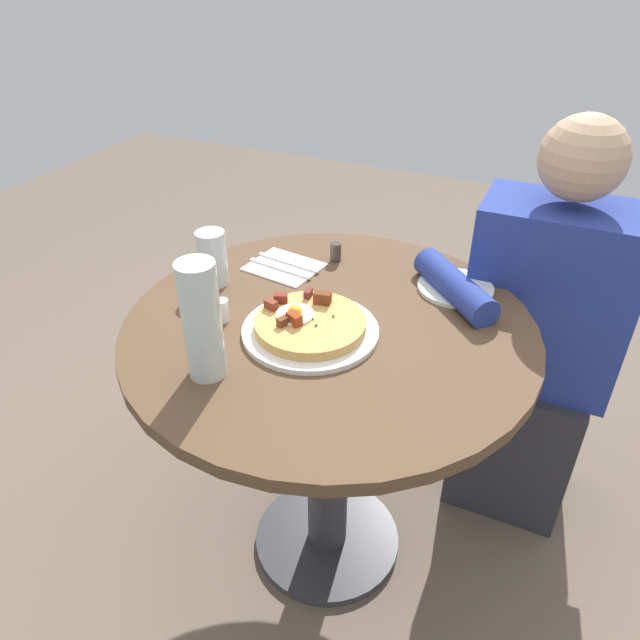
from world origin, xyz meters
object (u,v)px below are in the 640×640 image
at_px(pepper_shaker, 336,252).
at_px(dining_table, 329,386).
at_px(knife, 280,268).
at_px(pizza_plate, 310,331).
at_px(bread_plate, 455,288).
at_px(breakfast_pizza, 309,322).
at_px(person_seated, 533,356).
at_px(fork, 288,262).
at_px(water_glass, 212,258).
at_px(water_bottle, 202,321).
at_px(salt_shaker, 222,311).

bearing_deg(pepper_shaker, dining_table, -69.60).
bearing_deg(knife, pizza_plate, 138.89).
height_order(pizza_plate, bread_plate, pizza_plate).
bearing_deg(breakfast_pizza, person_seated, 46.06).
distance_m(knife, pepper_shaker, 0.15).
distance_m(fork, pepper_shaker, 0.12).
distance_m(bread_plate, fork, 0.41).
distance_m(knife, water_glass, 0.17).
xyz_separation_m(person_seated, water_bottle, (-0.56, -0.66, 0.36)).
xyz_separation_m(knife, water_bottle, (0.06, -0.41, 0.11)).
bearing_deg(dining_table, salt_shaker, -157.88).
height_order(person_seated, pizza_plate, person_seated).
height_order(pizza_plate, water_glass, water_glass).
bearing_deg(pizza_plate, fork, 125.45).
relative_size(bread_plate, water_bottle, 0.75).
bearing_deg(fork, salt_shaker, 95.64).
xyz_separation_m(person_seated, bread_plate, (-0.20, -0.16, 0.25)).
height_order(dining_table, water_bottle, water_bottle).
distance_m(breakfast_pizza, knife, 0.28).
relative_size(pizza_plate, water_bottle, 1.21).
bearing_deg(water_bottle, dining_table, 60.44).
bearing_deg(water_glass, breakfast_pizza, -18.08).
bearing_deg(dining_table, pizza_plate, -112.16).
distance_m(breakfast_pizza, fork, 0.30).
relative_size(person_seated, pizza_plate, 3.96).
height_order(person_seated, bread_plate, person_seated).
bearing_deg(pizza_plate, salt_shaker, -169.76).
bearing_deg(person_seated, dining_table, -135.64).
distance_m(pizza_plate, knife, 0.28).
distance_m(knife, water_bottle, 0.43).
bearing_deg(dining_table, water_glass, 171.93).
relative_size(dining_table, person_seated, 0.78).
distance_m(person_seated, salt_shaker, 0.84).
height_order(breakfast_pizza, salt_shaker, breakfast_pizza).
bearing_deg(pepper_shaker, person_seated, 15.04).
relative_size(person_seated, salt_shaker, 21.94).
distance_m(person_seated, water_glass, 0.87).
bearing_deg(person_seated, salt_shaker, -141.89).
distance_m(person_seated, knife, 0.71).
xyz_separation_m(person_seated, knife, (-0.62, -0.24, 0.25)).
bearing_deg(fork, pepper_shaker, -136.63).
xyz_separation_m(bread_plate, water_bottle, (-0.36, -0.50, 0.11)).
height_order(person_seated, salt_shaker, person_seated).
bearing_deg(pepper_shaker, breakfast_pizza, -76.80).
distance_m(person_seated, fork, 0.69).
bearing_deg(pizza_plate, pepper_shaker, 103.79).
height_order(bread_plate, salt_shaker, salt_shaker).
relative_size(dining_table, water_bottle, 3.76).
distance_m(person_seated, bread_plate, 0.35).
bearing_deg(dining_table, breakfast_pizza, -116.15).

